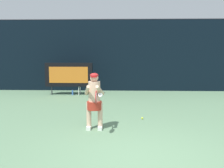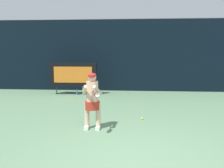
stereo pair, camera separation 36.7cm
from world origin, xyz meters
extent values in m
cube|color=slate|center=(0.00, 0.00, -0.01)|extent=(18.00, 22.00, 0.02)
cube|color=black|center=(0.00, 8.50, 1.80)|extent=(18.00, 0.12, 3.60)
cylinder|color=#38383D|center=(0.00, 8.50, 3.63)|extent=(18.00, 0.05, 0.05)
cube|color=black|center=(-2.79, 7.11, 0.95)|extent=(2.20, 0.20, 1.10)
cube|color=orange|center=(-2.79, 7.00, 0.95)|extent=(1.80, 0.01, 0.75)
cylinder|color=#2D2D33|center=(-3.61, 7.11, 0.20)|extent=(0.05, 0.05, 0.40)
cylinder|color=#2D2D33|center=(-1.96, 7.11, 0.20)|extent=(0.05, 0.05, 0.40)
cylinder|color=white|center=(-2.33, 7.06, 0.26)|extent=(0.04, 0.04, 0.52)
cylinder|color=white|center=(-1.85, 7.06, 0.26)|extent=(0.04, 0.04, 0.52)
cylinder|color=white|center=(-2.33, 7.47, 0.26)|extent=(0.04, 0.04, 0.52)
cylinder|color=white|center=(-1.85, 7.47, 0.26)|extent=(0.04, 0.04, 0.52)
cube|color=#2A623C|center=(-2.09, 7.26, 0.54)|extent=(0.52, 0.44, 0.03)
cylinder|color=white|center=(-2.33, 7.47, 0.80)|extent=(0.04, 0.04, 0.56)
cylinder|color=white|center=(-1.85, 7.47, 0.80)|extent=(0.04, 0.04, 0.56)
cube|color=#2A623C|center=(-2.09, 7.47, 0.91)|extent=(0.48, 0.02, 0.34)
cylinder|color=white|center=(-2.33, 7.26, 0.74)|extent=(0.04, 0.44, 0.04)
cylinder|color=white|center=(-1.85, 7.26, 0.74)|extent=(0.04, 0.44, 0.04)
cylinder|color=#3A6AC3|center=(-2.61, 7.02, 0.12)|extent=(0.07, 0.07, 0.24)
cylinder|color=black|center=(-2.61, 7.02, 0.25)|extent=(0.03, 0.03, 0.03)
cube|color=white|center=(-1.20, 1.79, 0.04)|extent=(0.11, 0.26, 0.09)
cube|color=white|center=(-0.90, 1.79, 0.04)|extent=(0.11, 0.26, 0.09)
cylinder|color=#DBB293|center=(-1.20, 1.84, 0.36)|extent=(0.13, 0.13, 0.71)
cylinder|color=#DBB293|center=(-0.90, 1.84, 0.36)|extent=(0.13, 0.13, 0.71)
cylinder|color=#A22B1D|center=(-1.05, 1.84, 0.64)|extent=(0.39, 0.39, 0.22)
cylinder|color=#DBB293|center=(-1.05, 1.84, 0.99)|extent=(0.31, 0.31, 0.56)
sphere|color=#DBB293|center=(-1.05, 1.84, 1.37)|extent=(0.22, 0.22, 0.22)
ellipsoid|color=#B22323|center=(-1.05, 1.84, 1.43)|extent=(0.22, 0.22, 0.12)
cube|color=#B22323|center=(-1.05, 1.74, 1.40)|extent=(0.17, 0.12, 0.02)
cylinder|color=#DBB293|center=(-1.22, 1.68, 1.07)|extent=(0.20, 0.50, 0.32)
cylinder|color=#DBB293|center=(-0.89, 1.68, 1.07)|extent=(0.20, 0.50, 0.32)
cylinder|color=white|center=(-0.87, 1.56, 0.96)|extent=(0.13, 0.12, 0.12)
cylinder|color=black|center=(-0.94, 1.54, 0.97)|extent=(0.03, 0.28, 0.03)
torus|color=red|center=(-0.94, 1.23, 0.97)|extent=(0.02, 0.31, 0.31)
ellipsoid|color=silver|center=(-0.94, 1.23, 0.97)|extent=(0.01, 0.26, 0.26)
sphere|color=#CCDB3D|center=(0.29, 2.84, 0.03)|extent=(0.07, 0.07, 0.07)
camera|label=1|loc=(-0.36, -4.82, 2.07)|focal=41.50mm
camera|label=2|loc=(0.01, -4.80, 2.07)|focal=41.50mm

